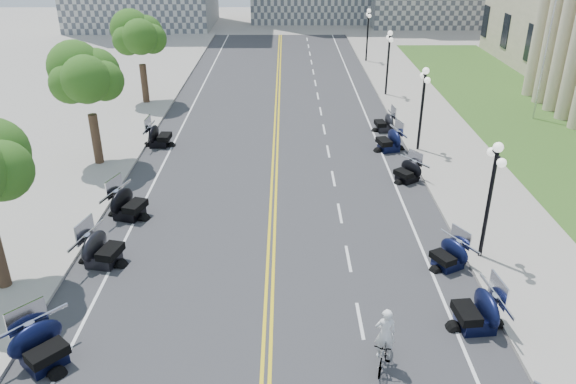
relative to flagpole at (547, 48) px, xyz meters
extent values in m
plane|color=gray|center=(-18.00, -22.00, -5.00)|extent=(160.00, 160.00, 0.00)
cube|color=#333335|center=(-18.00, -12.00, -5.00)|extent=(16.00, 90.00, 0.01)
cube|color=yellow|center=(-18.12, -12.00, -4.99)|extent=(0.12, 90.00, 0.00)
cube|color=yellow|center=(-17.88, -12.00, -4.99)|extent=(0.12, 90.00, 0.00)
cube|color=white|center=(-11.60, -12.00, -4.99)|extent=(0.12, 90.00, 0.00)
cube|color=white|center=(-24.40, -12.00, -4.99)|extent=(0.12, 90.00, 0.00)
cube|color=white|center=(-14.80, -22.00, -4.99)|extent=(0.12, 2.00, 0.00)
cube|color=white|center=(-14.80, -18.00, -4.99)|extent=(0.12, 2.00, 0.00)
cube|color=white|center=(-14.80, -14.00, -4.99)|extent=(0.12, 2.00, 0.00)
cube|color=white|center=(-14.80, -10.00, -4.99)|extent=(0.12, 2.00, 0.00)
cube|color=white|center=(-14.80, -6.00, -4.99)|extent=(0.12, 2.00, 0.00)
cube|color=white|center=(-14.80, -2.00, -4.99)|extent=(0.12, 2.00, 0.00)
cube|color=white|center=(-14.80, 2.00, -4.99)|extent=(0.12, 2.00, 0.00)
cube|color=white|center=(-14.80, 6.00, -4.99)|extent=(0.12, 2.00, 0.00)
cube|color=white|center=(-14.80, 10.00, -4.99)|extent=(0.12, 2.00, 0.00)
cube|color=white|center=(-14.80, 14.00, -4.99)|extent=(0.12, 2.00, 0.00)
cube|color=white|center=(-14.80, 18.00, -4.99)|extent=(0.12, 2.00, 0.00)
cube|color=white|center=(-14.80, 22.00, -4.99)|extent=(0.12, 2.00, 0.00)
cube|color=white|center=(-14.80, 26.00, -4.99)|extent=(0.12, 2.00, 0.00)
cube|color=white|center=(-14.80, 30.00, -4.99)|extent=(0.12, 2.00, 0.00)
cube|color=#9E9991|center=(-7.50, -12.00, -4.92)|extent=(5.00, 90.00, 0.15)
cube|color=#9E9991|center=(-28.50, -12.00, -4.92)|extent=(5.00, 90.00, 0.15)
cube|color=#356023|center=(-0.50, -4.00, -4.95)|extent=(9.00, 60.00, 0.10)
imported|color=#A51414|center=(-14.36, -24.16, -4.47)|extent=(1.02, 1.84, 1.07)
imported|color=white|center=(-14.36, -24.16, -3.04)|extent=(0.65, 0.43, 1.79)
camera|label=1|loc=(-17.38, -37.62, 7.51)|focal=35.00mm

